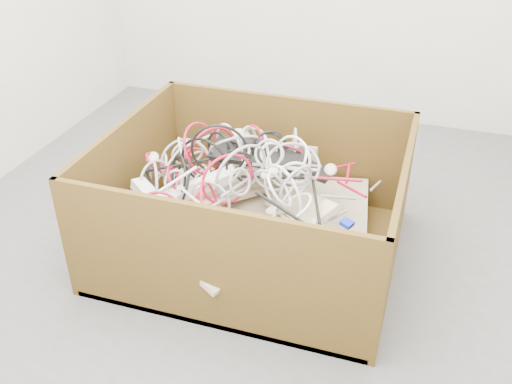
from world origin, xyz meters
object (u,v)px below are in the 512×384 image
(power_strip_left, at_px, (199,187))
(power_strip_right, at_px, (156,202))
(cardboard_box, at_px, (251,224))
(vga_plug, at_px, (347,223))

(power_strip_left, height_order, power_strip_right, power_strip_left)
(cardboard_box, height_order, power_strip_right, cardboard_box)
(power_strip_right, height_order, vga_plug, power_strip_right)
(power_strip_left, relative_size, vga_plug, 7.35)
(cardboard_box, relative_size, power_strip_left, 3.73)
(power_strip_left, bearing_deg, power_strip_right, -169.06)
(power_strip_right, relative_size, vga_plug, 6.78)
(power_strip_left, bearing_deg, vga_plug, -42.20)
(power_strip_right, bearing_deg, vga_plug, 38.77)
(cardboard_box, xyz_separation_m, power_strip_left, (-0.20, -0.09, 0.21))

